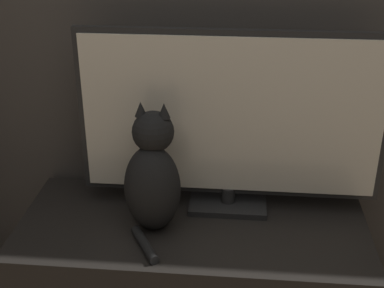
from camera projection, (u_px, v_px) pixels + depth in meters
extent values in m
cube|color=black|center=(228.00, 204.00, 1.79)|extent=(0.25, 0.15, 0.02)
cylinder|color=black|center=(228.00, 194.00, 1.77)|extent=(0.04, 0.04, 0.05)
cube|color=black|center=(231.00, 116.00, 1.66)|extent=(0.96, 0.02, 0.54)
cube|color=silver|center=(231.00, 118.00, 1.65)|extent=(0.92, 0.01, 0.51)
ellipsoid|color=black|center=(152.00, 188.00, 1.62)|extent=(0.19, 0.17, 0.28)
ellipsoid|color=silver|center=(157.00, 183.00, 1.68)|extent=(0.10, 0.06, 0.16)
sphere|color=black|center=(153.00, 132.00, 1.57)|extent=(0.14, 0.14, 0.13)
cone|color=black|center=(141.00, 109.00, 1.55)|extent=(0.04, 0.04, 0.04)
cone|color=black|center=(164.00, 111.00, 1.54)|extent=(0.04, 0.04, 0.04)
cylinder|color=black|center=(145.00, 244.00, 1.58)|extent=(0.11, 0.16, 0.03)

